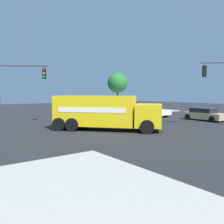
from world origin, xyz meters
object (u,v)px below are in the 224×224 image
at_px(delivery_truck, 105,112).
at_px(traffic_light_secondary, 15,83).
at_px(pickup_white, 150,110).
at_px(shade_tree_near, 117,83).
at_px(sedan_tan, 204,114).
at_px(pedestrian_near_corner, 135,105).

relative_size(delivery_truck, traffic_light_secondary, 1.38).
xyz_separation_m(pickup_white, shade_tree_near, (-5.04, -13.07, 3.99)).
relative_size(traffic_light_secondary, sedan_tan, 1.31).
bearing_deg(shade_tree_near, sedan_tan, 78.97).
xyz_separation_m(sedan_tan, shade_tree_near, (-3.86, -19.79, 4.09)).
height_order(delivery_truck, traffic_light_secondary, traffic_light_secondary).
height_order(traffic_light_secondary, sedan_tan, traffic_light_secondary).
height_order(pickup_white, sedan_tan, pickup_white).
bearing_deg(shade_tree_near, delivery_truck, 49.51).
bearing_deg(delivery_truck, pickup_white, -152.43).
relative_size(pedestrian_near_corner, shade_tree_near, 0.26).
distance_m(pickup_white, pedestrian_near_corner, 6.23).
xyz_separation_m(sedan_tan, pedestrian_near_corner, (-1.35, -12.40, 0.47)).
bearing_deg(sedan_tan, delivery_truck, -4.42).
xyz_separation_m(traffic_light_secondary, sedan_tan, (-16.64, 9.29, -3.15)).
bearing_deg(traffic_light_secondary, delivery_truck, 117.84).
distance_m(sedan_tan, pedestrian_near_corner, 12.48).
xyz_separation_m(traffic_light_secondary, pedestrian_near_corner, (-17.99, -3.11, -2.69)).
xyz_separation_m(delivery_truck, pedestrian_near_corner, (-13.58, -11.45, -0.32)).
bearing_deg(pickup_white, delivery_truck, 27.57).
bearing_deg(delivery_truck, traffic_light_secondary, -62.16).
bearing_deg(traffic_light_secondary, shade_tree_near, -152.88).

